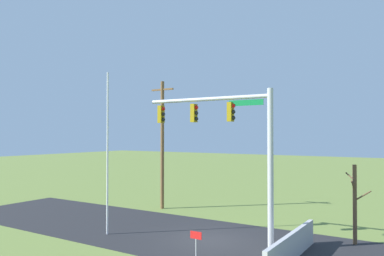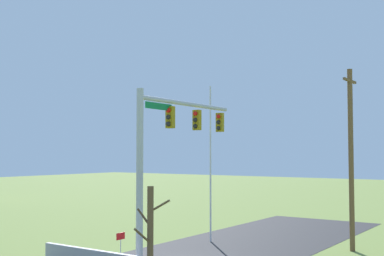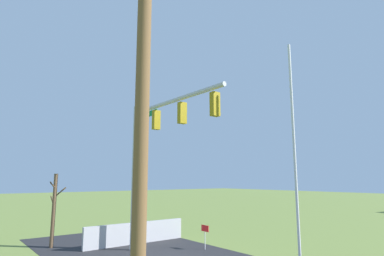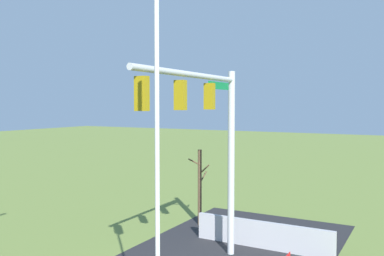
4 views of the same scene
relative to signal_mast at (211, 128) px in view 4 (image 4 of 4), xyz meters
name	(u,v)px [view 4 (image 4 of 4)]	position (x,y,z in m)	size (l,w,h in m)	color
sidewalk_corner	(240,247)	(2.95, 0.03, -5.35)	(6.00, 6.00, 0.01)	#B7B5AD
retaining_fence	(262,235)	(3.24, -0.89, -4.77)	(0.20, 6.12, 1.18)	#A8A8AD
signal_mast	(211,128)	(0.00, 0.00, 0.00)	(7.02, 0.42, 7.56)	#B2B5BA
flagpole	(157,191)	(-6.53, -2.01, -0.97)	(0.10, 0.10, 8.78)	silver
bare_tree	(200,186)	(5.10, 3.16, -3.35)	(1.27, 1.02, 3.90)	brown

